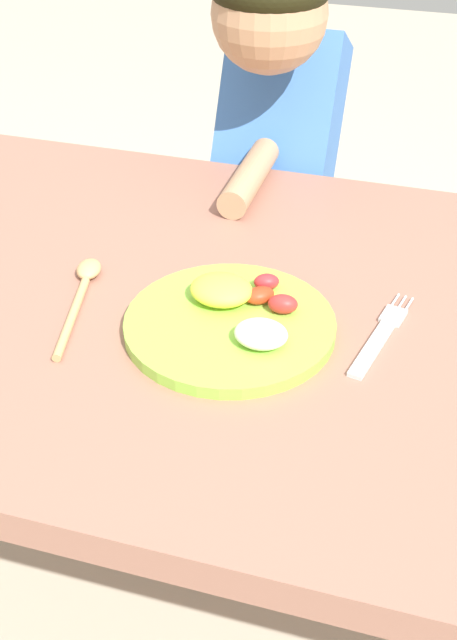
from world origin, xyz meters
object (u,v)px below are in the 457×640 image
(fork, at_px, (380,336))
(person, at_px, (277,204))
(plate, at_px, (232,320))
(spoon, at_px, (82,289))

(fork, xyz_separation_m, person, (-0.26, 0.55, -0.13))
(fork, bearing_deg, person, 37.02)
(plate, height_order, fork, plate)
(plate, distance_m, fork, 0.18)
(plate, xyz_separation_m, fork, (0.18, 0.03, -0.01))
(person, bearing_deg, fork, 115.46)
(spoon, bearing_deg, plate, -107.61)
(spoon, relative_size, person, 0.21)
(plate, bearing_deg, person, 97.91)
(spoon, bearing_deg, fork, -100.65)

